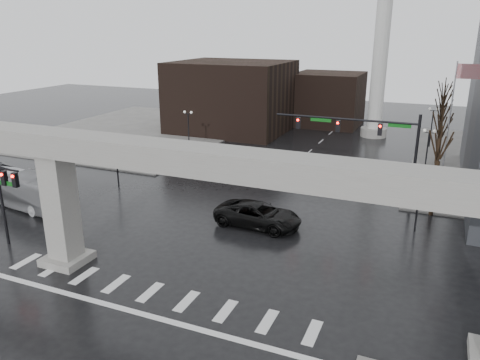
{
  "coord_description": "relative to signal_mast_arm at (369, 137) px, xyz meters",
  "views": [
    {
      "loc": [
        14.06,
        -20.72,
        14.53
      ],
      "look_at": [
        1.97,
        7.61,
        4.5
      ],
      "focal_mm": 35.0,
      "sensor_mm": 36.0,
      "label": 1
    }
  ],
  "objects": [
    {
      "name": "ground",
      "position": [
        -8.99,
        -18.8,
        -5.83
      ],
      "size": [
        160.0,
        160.0,
        0.0
      ],
      "primitive_type": "plane",
      "color": "black",
      "rests_on": "ground"
    },
    {
      "name": "sidewalk_nw",
      "position": [
        -34.99,
        17.2,
        -5.75
      ],
      "size": [
        28.0,
        36.0,
        0.15
      ],
      "primitive_type": "cube",
      "color": "slate",
      "rests_on": "ground"
    },
    {
      "name": "elevated_guideway",
      "position": [
        -7.73,
        -18.8,
        1.05
      ],
      "size": [
        48.0,
        2.6,
        8.7
      ],
      "color": "gray",
      "rests_on": "ground"
    },
    {
      "name": "building_far_left",
      "position": [
        -22.99,
        23.2,
        -0.83
      ],
      "size": [
        16.0,
        14.0,
        10.0
      ],
      "primitive_type": "cube",
      "color": "black",
      "rests_on": "ground"
    },
    {
      "name": "building_far_mid",
      "position": [
        -10.99,
        33.2,
        -1.83
      ],
      "size": [
        10.0,
        10.0,
        8.0
      ],
      "primitive_type": "cube",
      "color": "black",
      "rests_on": "ground"
    },
    {
      "name": "smokestack",
      "position": [
        -2.99,
        27.2,
        7.52
      ],
      "size": [
        3.6,
        3.6,
        30.0
      ],
      "color": "beige",
      "rests_on": "ground"
    },
    {
      "name": "signal_mast_arm",
      "position": [
        0.0,
        0.0,
        0.0
      ],
      "size": [
        12.12,
        0.43,
        8.0
      ],
      "color": "black",
      "rests_on": "ground"
    },
    {
      "name": "signal_left_pole",
      "position": [
        -21.24,
        -18.3,
        -1.76
      ],
      "size": [
        2.3,
        0.3,
        6.0
      ],
      "color": "black",
      "rests_on": "ground"
    },
    {
      "name": "flagpole_assembly",
      "position": [
        6.3,
        3.2,
        1.7
      ],
      "size": [
        2.06,
        0.12,
        12.0
      ],
      "color": "silver",
      "rests_on": "ground"
    },
    {
      "name": "lamp_right_0",
      "position": [
        4.51,
        -4.8,
        -2.36
      ],
      "size": [
        1.22,
        0.32,
        5.11
      ],
      "color": "black",
      "rests_on": "ground"
    },
    {
      "name": "lamp_right_1",
      "position": [
        4.51,
        9.2,
        -2.36
      ],
      "size": [
        1.22,
        0.32,
        5.11
      ],
      "color": "black",
      "rests_on": "ground"
    },
    {
      "name": "lamp_right_2",
      "position": [
        4.51,
        23.2,
        -2.36
      ],
      "size": [
        1.22,
        0.32,
        5.11
      ],
      "color": "black",
      "rests_on": "ground"
    },
    {
      "name": "lamp_left_0",
      "position": [
        -22.49,
        -4.8,
        -2.36
      ],
      "size": [
        1.22,
        0.32,
        5.11
      ],
      "color": "black",
      "rests_on": "ground"
    },
    {
      "name": "lamp_left_1",
      "position": [
        -22.49,
        9.2,
        -2.36
      ],
      "size": [
        1.22,
        0.32,
        5.11
      ],
      "color": "black",
      "rests_on": "ground"
    },
    {
      "name": "lamp_left_2",
      "position": [
        -22.49,
        23.2,
        -2.36
      ],
      "size": [
        1.22,
        0.32,
        5.11
      ],
      "color": "black",
      "rests_on": "ground"
    },
    {
      "name": "tree_right_0",
      "position": [
        5.54,
        -0.78,
        -3.04
      ],
      "size": [
        1.09,
        1.58,
        7.5
      ],
      "color": "black",
      "rests_on": "ground"
    },
    {
      "name": "tree_right_1",
      "position": [
        5.54,
        7.22,
        -2.98
      ],
      "size": [
        1.09,
        1.61,
        7.67
      ],
      "color": "black",
      "rests_on": "ground"
    },
    {
      "name": "tree_right_2",
      "position": [
        5.54,
        15.22,
        -2.91
      ],
      "size": [
        1.1,
        1.63,
        7.85
      ],
      "color": "black",
      "rests_on": "ground"
    },
    {
      "name": "tree_right_3",
      "position": [
        5.54,
        23.22,
        -2.85
      ],
      "size": [
        1.11,
        1.66,
        8.02
      ],
      "color": "black",
      "rests_on": "ground"
    },
    {
      "name": "tree_right_4",
      "position": [
        5.54,
        31.22,
        -2.79
      ],
      "size": [
        1.12,
        1.69,
        8.19
      ],
      "color": "black",
      "rests_on": "ground"
    },
    {
      "name": "pickup_truck",
      "position": [
        -6.67,
        -8.49,
        -4.9
      ],
      "size": [
        6.82,
        3.43,
        1.85
      ],
      "primitive_type": "imported",
      "rotation": [
        0.0,
        0.0,
        1.52
      ],
      "color": "black",
      "rests_on": "ground"
    },
    {
      "name": "city_bus",
      "position": [
        -26.7,
        -12.3,
        -4.32
      ],
      "size": [
        11.09,
        4.32,
        3.01
      ],
      "primitive_type": "imported",
      "rotation": [
        0.0,
        0.0,
        1.4
      ],
      "color": "#96979B",
      "rests_on": "ground"
    },
    {
      "name": "far_car",
      "position": [
        -13.0,
        8.5,
        -5.15
      ],
      "size": [
        2.09,
        4.15,
        1.36
      ],
      "primitive_type": "imported",
      "rotation": [
        0.0,
        0.0,
        -0.13
      ],
      "color": "black",
      "rests_on": "ground"
    }
  ]
}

